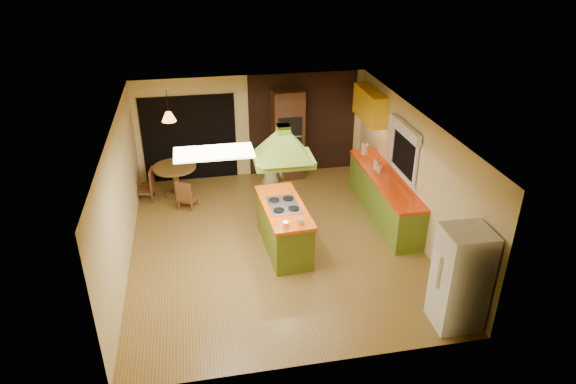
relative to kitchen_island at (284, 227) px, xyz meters
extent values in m
plane|color=olive|center=(-0.15, 0.23, -0.47)|extent=(6.50, 6.50, 0.00)
plane|color=beige|center=(-0.15, 3.48, 0.78)|extent=(5.50, 0.00, 5.50)
plane|color=beige|center=(-0.15, -3.02, 0.78)|extent=(5.50, 0.00, 5.50)
plane|color=beige|center=(-2.90, 0.23, 0.78)|extent=(0.00, 6.50, 6.50)
plane|color=beige|center=(2.60, 0.23, 0.78)|extent=(0.00, 6.50, 6.50)
plane|color=silver|center=(-0.15, 0.23, 2.03)|extent=(6.50, 6.50, 0.00)
cube|color=#381E14|center=(1.10, 3.46, 0.78)|extent=(2.64, 0.03, 2.50)
cube|color=black|center=(-1.65, 3.46, 0.58)|extent=(2.20, 0.03, 2.10)
cube|color=olive|center=(2.30, 0.83, -0.04)|extent=(0.58, 3.00, 0.86)
cube|color=#E53807|center=(2.30, 0.83, 0.42)|extent=(0.62, 3.05, 0.06)
cube|color=yellow|center=(2.42, 2.43, 1.48)|extent=(0.34, 1.40, 0.70)
cube|color=black|center=(2.57, 0.63, 1.08)|extent=(0.03, 1.16, 0.96)
cube|color=white|center=(2.52, 0.63, 1.55)|extent=(0.10, 1.35, 0.22)
cube|color=white|center=(-1.25, -0.97, 2.01)|extent=(1.20, 0.60, 0.03)
cube|color=#5D6D1B|center=(0.00, 0.00, -0.04)|extent=(0.79, 1.82, 0.87)
cube|color=#EF5407|center=(0.00, 0.00, 0.43)|extent=(0.86, 1.90, 0.06)
cube|color=silver|center=(0.00, 0.00, 0.47)|extent=(0.58, 0.81, 0.02)
cube|color=#5E781E|center=(0.00, 0.00, 1.38)|extent=(1.05, 0.77, 0.13)
pyramid|color=#5E781E|center=(0.00, 0.00, 1.89)|extent=(1.05, 0.77, 0.45)
cube|color=#5E781E|center=(0.00, 0.00, 1.96)|extent=(0.22, 0.22, 0.14)
imported|color=brown|center=(-0.05, 1.28, 0.37)|extent=(0.63, 0.43, 1.69)
cube|color=white|center=(2.22, -2.57, 0.36)|extent=(0.70, 0.66, 1.67)
cube|color=#472917|center=(0.68, 3.18, 0.62)|extent=(0.74, 0.60, 2.19)
cube|color=black|center=(0.68, 2.88, 0.92)|extent=(0.56, 0.04, 0.45)
cube|color=black|center=(0.68, 2.88, 0.42)|extent=(0.56, 0.04, 0.45)
cylinder|color=brown|center=(-2.03, 2.63, 0.23)|extent=(0.97, 0.97, 0.05)
cylinder|color=brown|center=(-2.03, 2.63, -0.11)|extent=(0.14, 0.14, 0.68)
cylinder|color=brown|center=(-2.03, 2.63, -0.45)|extent=(0.55, 0.55, 0.05)
cone|color=#FF9E3F|center=(-2.03, 2.63, 1.43)|extent=(0.33, 0.33, 0.20)
cylinder|color=beige|center=(2.25, 2.08, 0.57)|extent=(0.19, 0.19, 0.23)
cylinder|color=beige|center=(2.25, 1.26, 0.55)|extent=(0.14, 0.14, 0.19)
cylinder|color=beige|center=(2.25, 1.09, 0.52)|extent=(0.12, 0.12, 0.15)
camera|label=1|loc=(-1.49, -8.20, 5.02)|focal=32.00mm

